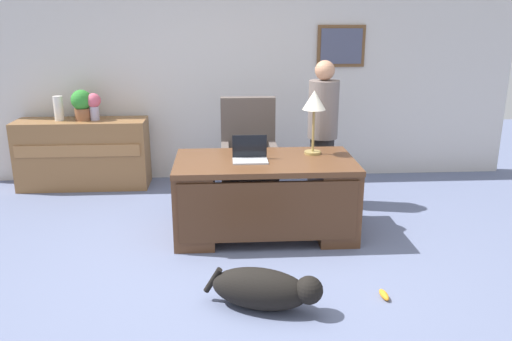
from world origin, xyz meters
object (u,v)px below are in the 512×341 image
object	(u,v)px
person_standing	(323,133)
potted_plant	(82,103)
desk_lamp	(314,104)
credenza	(83,154)
armchair	(249,158)
vase_empty	(59,108)
desk	(265,195)
vase_with_flowers	(94,104)
dog_toy_bone	(384,295)
dog_lying	(265,289)
laptop	(250,154)

from	to	relation	value
person_standing	potted_plant	xyz separation A→B (m)	(-2.72, 0.79, 0.22)
desk_lamp	potted_plant	xyz separation A→B (m)	(-2.51, 1.38, -0.20)
credenza	person_standing	size ratio (longest dim) A/B	0.97
armchair	vase_empty	distance (m)	2.35
armchair	vase_empty	size ratio (longest dim) A/B	4.03
desk	vase_with_flowers	distance (m)	2.55
dog_toy_bone	dog_lying	bearing A→B (deg)	-174.71
vase_with_flowers	vase_empty	size ratio (longest dim) A/B	1.10
laptop	potted_plant	size ratio (longest dim) A/B	0.89
person_standing	dog_toy_bone	xyz separation A→B (m)	(0.11, -2.03, -0.78)
dog_lying	dog_toy_bone	bearing A→B (deg)	5.29
credenza	desk_lamp	bearing A→B (deg)	-28.35
person_standing	desk_lamp	bearing A→B (deg)	-109.18
person_standing	laptop	world-z (taller)	person_standing
vase_with_flowers	dog_toy_bone	world-z (taller)	vase_with_flowers
dog_lying	vase_with_flowers	size ratio (longest dim) A/B	2.68
dog_lying	desk_lamp	size ratio (longest dim) A/B	1.39
desk	dog_toy_bone	distance (m)	1.52
armchair	vase_empty	world-z (taller)	armchair
person_standing	desk_lamp	world-z (taller)	person_standing
desk	laptop	bearing A→B (deg)	177.27
armchair	dog_lying	bearing A→B (deg)	-89.95
person_standing	vase_with_flowers	distance (m)	2.71
desk	dog_toy_bone	bearing A→B (deg)	-57.27
person_standing	potted_plant	size ratio (longest dim) A/B	4.38
potted_plant	desk_lamp	bearing A→B (deg)	-28.72
vase_with_flowers	dog_toy_bone	size ratio (longest dim) A/B	2.11
desk	laptop	world-z (taller)	laptop
desk	vase_with_flowers	xyz separation A→B (m)	(-1.90, 1.58, 0.62)
credenza	vase_empty	distance (m)	0.60
person_standing	credenza	bearing A→B (deg)	164.08
desk_lamp	dog_toy_bone	distance (m)	1.90
vase_with_flowers	dog_toy_bone	distance (m)	4.02
dog_lying	vase_with_flowers	xyz separation A→B (m)	(-1.79, 2.90, 0.86)
dog_lying	vase_empty	xyz separation A→B (m)	(-2.20, 2.90, 0.81)
armchair	laptop	world-z (taller)	armchair
potted_plant	laptop	bearing A→B (deg)	-39.73
dog_lying	vase_with_flowers	bearing A→B (deg)	121.70
dog_lying	vase_empty	size ratio (longest dim) A/B	2.95
person_standing	vase_with_flowers	world-z (taller)	person_standing
armchair	vase_with_flowers	bearing A→B (deg)	159.02
person_standing	vase_empty	bearing A→B (deg)	165.25
desk	credenza	bearing A→B (deg)	142.67
vase_empty	dog_toy_bone	bearing A→B (deg)	-42.24
dog_lying	vase_empty	bearing A→B (deg)	127.22
laptop	potted_plant	distance (m)	2.48
dog_lying	person_standing	bearing A→B (deg)	69.57
armchair	person_standing	world-z (taller)	person_standing
desk	dog_toy_bone	size ratio (longest dim) A/B	11.10
credenza	armchair	world-z (taller)	armchair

